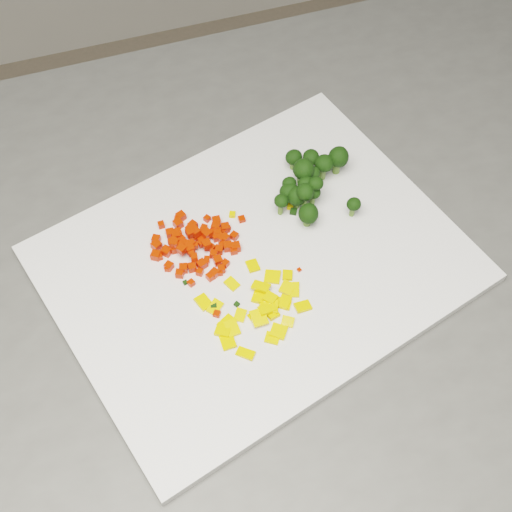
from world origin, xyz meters
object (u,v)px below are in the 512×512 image
object	(u,v)px
cutting_board	(256,264)
carrot_pile	(193,241)
pepper_pile	(255,304)
broccoli_pile	(313,185)
counter_block	(281,385)

from	to	relation	value
cutting_board	carrot_pile	distance (m)	0.08
pepper_pile	broccoli_pile	bearing A→B (deg)	47.54
counter_block	pepper_pile	distance (m)	0.48
counter_block	pepper_pile	size ratio (longest dim) A/B	9.31
cutting_board	carrot_pile	xyz separation A→B (m)	(-0.06, 0.04, 0.02)
counter_block	cutting_board	size ratio (longest dim) A/B	2.40
broccoli_pile	cutting_board	bearing A→B (deg)	-145.29
cutting_board	carrot_pile	bearing A→B (deg)	148.55
pepper_pile	cutting_board	bearing A→B (deg)	71.28
counter_block	carrot_pile	distance (m)	0.49
cutting_board	broccoli_pile	size ratio (longest dim) A/B	3.75
carrot_pile	counter_block	bearing A→B (deg)	-6.39
cutting_board	broccoli_pile	distance (m)	0.12
counter_block	cutting_board	xyz separation A→B (m)	(-0.05, -0.03, 0.46)
cutting_board	broccoli_pile	world-z (taller)	broccoli_pile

